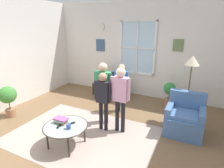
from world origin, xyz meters
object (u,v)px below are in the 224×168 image
object	(u,v)px
book_stack	(61,120)
potted_plant_by_window	(169,92)
tv_stand	(110,89)
armchair	(185,119)
remote_near_cup	(59,126)
person_pink_shirt	(120,93)
floor_lamp	(192,67)
coffee_table	(66,127)
person_blue_shirt	(121,83)
person_black_shirt	(103,95)
potted_plant_corner	(8,97)
television	(110,78)
person_green_shirt	(103,86)
remote_near_books	(72,123)
cup	(69,127)

from	to	relation	value
book_stack	potted_plant_by_window	xyz separation A→B (m)	(1.60, 2.76, -0.07)
tv_stand	potted_plant_by_window	world-z (taller)	potted_plant_by_window
armchair	remote_near_cup	xyz separation A→B (m)	(-2.08, -1.58, 0.12)
person_pink_shirt	floor_lamp	distance (m)	1.77
book_stack	floor_lamp	distance (m)	3.06
coffee_table	person_blue_shirt	distance (m)	1.93
person_black_shirt	person_blue_shirt	size ratio (longest dim) A/B	1.02
book_stack	armchair	bearing A→B (deg)	34.00
armchair	potted_plant_corner	world-z (taller)	armchair
television	person_green_shirt	size ratio (longest dim) A/B	0.42
remote_near_books	person_pink_shirt	size ratio (longest dim) A/B	0.10
remote_near_cup	book_stack	bearing A→B (deg)	113.07
armchair	floor_lamp	world-z (taller)	floor_lamp
floor_lamp	person_green_shirt	bearing A→B (deg)	-150.72
book_stack	floor_lamp	world-z (taller)	floor_lamp
potted_plant_by_window	remote_near_cup	bearing A→B (deg)	-118.09
coffee_table	television	bearing A→B (deg)	98.86
cup	potted_plant_corner	bearing A→B (deg)	169.95
potted_plant_by_window	floor_lamp	xyz separation A→B (m)	(0.52, -0.72, 0.92)
person_blue_shirt	potted_plant_by_window	world-z (taller)	person_blue_shirt
potted_plant_by_window	person_black_shirt	bearing A→B (deg)	-118.73
coffee_table	remote_near_cup	world-z (taller)	remote_near_cup
coffee_table	person_pink_shirt	bearing A→B (deg)	51.55
person_blue_shirt	person_green_shirt	world-z (taller)	person_green_shirt
person_blue_shirt	potted_plant_corner	xyz separation A→B (m)	(-2.43, -1.53, -0.28)
book_stack	television	bearing A→B (deg)	96.04
television	cup	bearing A→B (deg)	-78.91
person_pink_shirt	armchair	bearing A→B (deg)	24.44
armchair	television	bearing A→B (deg)	152.19
cup	potted_plant_by_window	size ratio (longest dim) A/B	0.14
remote_near_books	potted_plant_corner	distance (m)	2.15
television	potted_plant_corner	world-z (taller)	potted_plant_corner
person_black_shirt	coffee_table	bearing A→B (deg)	-114.13
person_green_shirt	floor_lamp	xyz separation A→B (m)	(1.76, 0.98, 0.42)
person_green_shirt	potted_plant_corner	world-z (taller)	person_green_shirt
tv_stand	cup	size ratio (longest dim) A/B	11.81
person_black_shirt	person_green_shirt	distance (m)	0.33
tv_stand	person_blue_shirt	world-z (taller)	person_blue_shirt
cup	television	bearing A→B (deg)	101.09
person_blue_shirt	cup	bearing A→B (deg)	-96.80
television	floor_lamp	distance (m)	2.61
cup	person_black_shirt	xyz separation A→B (m)	(0.24, 0.88, 0.34)
television	potted_plant_by_window	distance (m)	1.90
potted_plant_corner	armchair	bearing A→B (deg)	15.99
book_stack	person_black_shirt	world-z (taller)	person_black_shirt
person_blue_shirt	floor_lamp	distance (m)	1.72
coffee_table	person_black_shirt	xyz separation A→B (m)	(0.37, 0.82, 0.41)
television	armchair	bearing A→B (deg)	-27.81
remote_near_books	person_pink_shirt	distance (m)	1.15
remote_near_cup	armchair	bearing A→B (deg)	37.15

